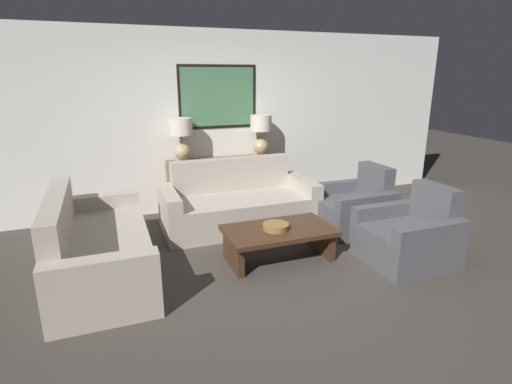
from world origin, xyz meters
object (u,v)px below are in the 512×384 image
table_lamp_left (182,136)px  decorative_bowl (276,227)px  coffee_table (279,236)px  armchair_near_camera (409,237)px  couch_by_side (97,249)px  couch_by_back_wall (239,205)px  table_lamp_right (261,132)px  console_table (224,185)px  armchair_near_back_wall (354,208)px

table_lamp_left → decorative_bowl: (0.65, -1.88, -0.77)m
coffee_table → armchair_near_camera: (1.35, -0.54, 0.00)m
couch_by_side → coffee_table: size_ratio=1.71×
couch_by_back_wall → couch_by_side: 2.00m
couch_by_back_wall → couch_by_side: same height
couch_by_side → armchair_near_camera: size_ratio=2.29×
couch_by_side → decorative_bowl: 1.89m
table_lamp_left → table_lamp_right: (1.21, 0.00, 0.00)m
console_table → coffee_table: (0.09, -1.87, -0.13)m
table_lamp_left → couch_by_back_wall: bearing=-49.5°
armchair_near_back_wall → armchair_near_camera: 1.07m
console_table → decorative_bowl: size_ratio=5.68×
table_lamp_right → couch_by_back_wall: (-0.61, -0.71, -0.88)m
couch_by_back_wall → armchair_near_back_wall: 1.57m
couch_by_back_wall → table_lamp_left: bearing=130.5°
console_table → table_lamp_right: 0.98m
couch_by_back_wall → coffee_table: (0.09, -1.16, -0.01)m
coffee_table → armchair_near_camera: 1.45m
table_lamp_left → couch_by_side: table_lamp_left is taller
table_lamp_right → couch_by_side: bearing=-147.5°
table_lamp_left → decorative_bowl: 2.14m
console_table → coffee_table: console_table is taller
armchair_near_back_wall → armchair_near_camera: size_ratio=1.00×
table_lamp_left → armchair_near_camera: size_ratio=0.70×
couch_by_side → armchair_near_back_wall: size_ratio=2.29×
table_lamp_left → table_lamp_right: 1.21m
console_table → couch_by_side: bearing=-139.6°
couch_by_side → table_lamp_right: bearing=32.5°
armchair_near_back_wall → armchair_near_camera: (0.00, -1.07, 0.00)m
coffee_table → couch_by_side: bearing=170.2°
table_lamp_left → table_lamp_right: bearing=0.0°
console_table → decorative_bowl: (0.04, -1.88, 0.00)m
table_lamp_right → armchair_near_back_wall: size_ratio=0.70×
decorative_bowl → console_table: bearing=91.4°
table_lamp_right → armchair_near_camera: table_lamp_right is taller
console_table → couch_by_side: couch_by_side is taller
console_table → table_lamp_left: bearing=180.0°
console_table → couch_by_side: (-1.81, -1.54, -0.11)m
table_lamp_left → armchair_near_camera: (2.04, -2.41, -0.90)m
armchair_near_back_wall → coffee_table: bearing=-158.3°
table_lamp_left → decorative_bowl: table_lamp_left is taller
console_table → couch_by_back_wall: (0.00, -0.71, -0.11)m
console_table → armchair_near_back_wall: bearing=-42.9°
couch_by_side → couch_by_back_wall: bearing=24.7°
table_lamp_right → armchair_near_camera: bearing=-70.9°
couch_by_side → armchair_near_camera: (3.25, -0.86, -0.01)m
table_lamp_right → couch_by_back_wall: size_ratio=0.30×
table_lamp_right → coffee_table: size_ratio=0.52×
table_lamp_left → table_lamp_right: same height
table_lamp_right → couch_by_back_wall: bearing=-130.5°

